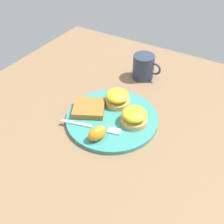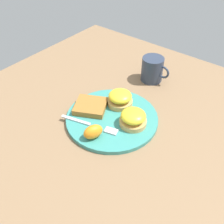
{
  "view_description": "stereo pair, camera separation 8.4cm",
  "coord_description": "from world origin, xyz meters",
  "px_view_note": "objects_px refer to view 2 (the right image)",
  "views": [
    {
      "loc": [
        0.32,
        -0.54,
        0.58
      ],
      "look_at": [
        0.0,
        0.0,
        0.03
      ],
      "focal_mm": 42.0,
      "sensor_mm": 36.0,
      "label": 1
    },
    {
      "loc": [
        0.39,
        -0.5,
        0.58
      ],
      "look_at": [
        0.0,
        0.0,
        0.03
      ],
      "focal_mm": 42.0,
      "sensor_mm": 36.0,
      "label": 2
    }
  ],
  "objects_px": {
    "hashbrown_patty": "(91,106)",
    "cup": "(153,69)",
    "fork": "(93,125)",
    "orange_wedge": "(93,132)",
    "sandwich_benedict_right": "(120,98)",
    "sandwich_benedict_left": "(133,118)"
  },
  "relations": [
    {
      "from": "sandwich_benedict_left",
      "to": "sandwich_benedict_right",
      "type": "relative_size",
      "value": 1.0
    },
    {
      "from": "hashbrown_patty",
      "to": "sandwich_benedict_left",
      "type": "bearing_deg",
      "value": 9.44
    },
    {
      "from": "sandwich_benedict_right",
      "to": "cup",
      "type": "xyz_separation_m",
      "value": [
        -0.0,
        0.21,
        0.01
      ]
    },
    {
      "from": "sandwich_benedict_left",
      "to": "sandwich_benedict_right",
      "type": "distance_m",
      "value": 0.11
    },
    {
      "from": "sandwich_benedict_left",
      "to": "fork",
      "type": "height_order",
      "value": "sandwich_benedict_left"
    },
    {
      "from": "hashbrown_patty",
      "to": "fork",
      "type": "height_order",
      "value": "hashbrown_patty"
    },
    {
      "from": "hashbrown_patty",
      "to": "cup",
      "type": "xyz_separation_m",
      "value": [
        0.06,
        0.29,
        0.02
      ]
    },
    {
      "from": "fork",
      "to": "hashbrown_patty",
      "type": "bearing_deg",
      "value": 135.63
    },
    {
      "from": "cup",
      "to": "sandwich_benedict_left",
      "type": "bearing_deg",
      "value": -70.33
    },
    {
      "from": "orange_wedge",
      "to": "cup",
      "type": "bearing_deg",
      "value": 95.18
    },
    {
      "from": "orange_wedge",
      "to": "cup",
      "type": "distance_m",
      "value": 0.39
    },
    {
      "from": "hashbrown_patty",
      "to": "fork",
      "type": "bearing_deg",
      "value": -44.37
    },
    {
      "from": "sandwich_benedict_left",
      "to": "fork",
      "type": "distance_m",
      "value": 0.13
    },
    {
      "from": "orange_wedge",
      "to": "fork",
      "type": "bearing_deg",
      "value": 134.7
    },
    {
      "from": "orange_wedge",
      "to": "fork",
      "type": "height_order",
      "value": "orange_wedge"
    },
    {
      "from": "fork",
      "to": "orange_wedge",
      "type": "bearing_deg",
      "value": -45.3
    },
    {
      "from": "sandwich_benedict_right",
      "to": "cup",
      "type": "distance_m",
      "value": 0.21
    },
    {
      "from": "sandwich_benedict_right",
      "to": "hashbrown_patty",
      "type": "relative_size",
      "value": 0.84
    },
    {
      "from": "fork",
      "to": "sandwich_benedict_right",
      "type": "bearing_deg",
      "value": 88.8
    },
    {
      "from": "sandwich_benedict_right",
      "to": "sandwich_benedict_left",
      "type": "bearing_deg",
      "value": -30.6
    },
    {
      "from": "sandwich_benedict_left",
      "to": "cup",
      "type": "xyz_separation_m",
      "value": [
        -0.1,
        0.27,
        0.01
      ]
    },
    {
      "from": "hashbrown_patty",
      "to": "sandwich_benedict_right",
      "type": "bearing_deg",
      "value": 51.41
    }
  ]
}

